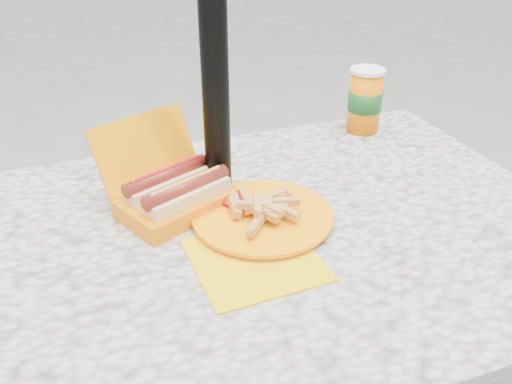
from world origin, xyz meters
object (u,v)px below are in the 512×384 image
object	(u,v)px
umbrella_pole	(212,8)
hotdog_box	(175,192)
fries_plate	(261,218)
soda_cup	(365,100)

from	to	relation	value
umbrella_pole	hotdog_box	size ratio (longest dim) A/B	8.46
umbrella_pole	fries_plate	bearing A→B (deg)	-77.38
fries_plate	soda_cup	size ratio (longest dim) A/B	2.13
umbrella_pole	soda_cup	world-z (taller)	umbrella_pole
umbrella_pole	fries_plate	distance (m)	0.37
umbrella_pole	hotdog_box	bearing A→B (deg)	-157.20
umbrella_pole	soda_cup	xyz separation A→B (m)	(0.42, 0.16, -0.27)
umbrella_pole	fries_plate	xyz separation A→B (m)	(0.03, -0.14, -0.34)
hotdog_box	soda_cup	distance (m)	0.55
hotdog_box	umbrella_pole	bearing A→B (deg)	-0.43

